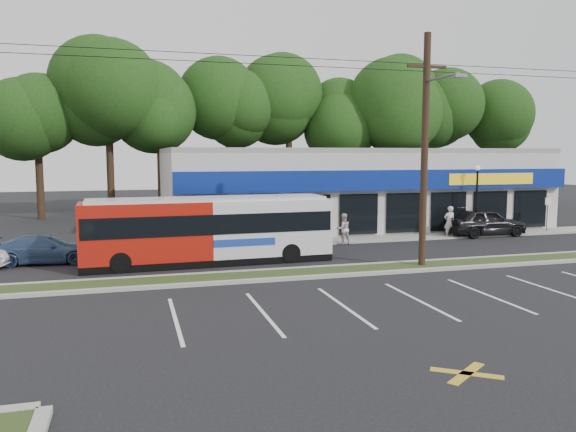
% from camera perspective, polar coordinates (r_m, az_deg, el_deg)
% --- Properties ---
extents(ground, '(120.00, 120.00, 0.00)m').
position_cam_1_polar(ground, '(23.13, 8.09, -6.07)').
color(ground, black).
rests_on(ground, ground).
extents(grass_strip, '(40.00, 1.60, 0.12)m').
position_cam_1_polar(grass_strip, '(24.01, 7.12, -5.45)').
color(grass_strip, '#2B3C18').
rests_on(grass_strip, ground).
extents(curb_south, '(40.00, 0.25, 0.14)m').
position_cam_1_polar(curb_south, '(23.25, 7.94, -5.83)').
color(curb_south, '#9E9E93').
rests_on(curb_south, ground).
extents(curb_north, '(40.00, 0.25, 0.14)m').
position_cam_1_polar(curb_north, '(24.78, 6.36, -5.05)').
color(curb_north, '#9E9E93').
rests_on(curb_north, ground).
extents(sidewalk, '(32.00, 2.20, 0.10)m').
position_cam_1_polar(sidewalk, '(33.23, 9.70, -2.24)').
color(sidewalk, '#9E9E93').
rests_on(sidewalk, ground).
extents(strip_mall, '(25.00, 12.55, 5.30)m').
position_cam_1_polar(strip_mall, '(39.46, 6.11, 2.96)').
color(strip_mall, '#B8B1AA').
rests_on(strip_mall, ground).
extents(utility_pole, '(50.00, 2.77, 10.00)m').
position_cam_1_polar(utility_pole, '(24.70, 13.47, 7.25)').
color(utility_pole, black).
rests_on(utility_pole, ground).
extents(lamp_post, '(0.30, 0.30, 4.25)m').
position_cam_1_polar(lamp_post, '(35.78, 18.64, 2.35)').
color(lamp_post, black).
rests_on(lamp_post, ground).
extents(sign_post, '(0.45, 0.10, 2.23)m').
position_cam_1_polar(sign_post, '(38.73, 24.88, 0.72)').
color(sign_post, '#59595E').
rests_on(sign_post, ground).
extents(tree_line, '(46.76, 6.76, 11.83)m').
position_cam_1_polar(tree_line, '(48.59, 0.00, 10.42)').
color(tree_line, black).
rests_on(tree_line, ground).
extents(metrobus, '(11.22, 2.71, 3.00)m').
position_cam_1_polar(metrobus, '(25.58, -8.02, -1.27)').
color(metrobus, '#A5170C').
rests_on(metrobus, ground).
extents(car_dark, '(4.97, 2.05, 1.69)m').
position_cam_1_polar(car_dark, '(35.94, 19.37, -0.59)').
color(car_dark, black).
rests_on(car_dark, ground).
extents(car_blue, '(4.51, 2.03, 1.28)m').
position_cam_1_polar(car_blue, '(27.73, -23.50, -3.12)').
color(car_blue, navy).
rests_on(car_blue, ground).
extents(pedestrian_a, '(0.70, 0.48, 1.88)m').
position_cam_1_polar(pedestrian_a, '(34.59, 16.08, -0.57)').
color(pedestrian_a, silver).
rests_on(pedestrian_a, ground).
extents(pedestrian_b, '(0.86, 0.68, 1.71)m').
position_cam_1_polar(pedestrian_b, '(30.86, 5.64, -1.32)').
color(pedestrian_b, beige).
rests_on(pedestrian_b, ground).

